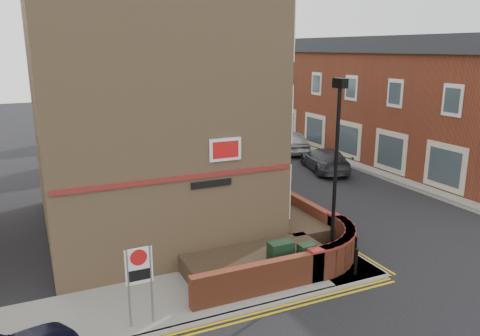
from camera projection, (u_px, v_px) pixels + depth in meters
name	position (u px, v px, depth m)	size (l,w,h in m)	color
ground	(310.00, 296.00, 14.19)	(120.00, 120.00, 0.00)	black
pavement_corner	(184.00, 296.00, 14.08)	(13.00, 3.00, 0.12)	gray
pavement_main	(196.00, 168.00, 29.07)	(2.00, 32.00, 0.12)	gray
pavement_far	(369.00, 161.00, 30.86)	(4.00, 40.00, 0.12)	gray
kerb_side	(201.00, 322.00, 12.76)	(13.00, 0.15, 0.12)	gray
kerb_main_near	(211.00, 166.00, 29.47)	(0.15, 32.00, 0.12)	gray
kerb_main_far	(344.00, 164.00, 30.05)	(0.15, 40.00, 0.12)	gray
yellow_lines_side	(204.00, 329.00, 12.56)	(13.00, 0.28, 0.01)	gold
yellow_lines_main	(215.00, 167.00, 29.58)	(0.28, 32.00, 0.01)	gold
corner_building	(144.00, 76.00, 18.53)	(8.95, 10.40, 13.60)	#A17D56
garden_wall	(271.00, 263.00, 16.39)	(6.80, 6.00, 1.20)	brown
lamppost	(335.00, 175.00, 15.05)	(0.25, 0.50, 6.30)	black
utility_cabinet_large	(281.00, 259.00, 15.03)	(0.80, 0.45, 1.20)	black
utility_cabinet_small	(307.00, 260.00, 15.10)	(0.55, 0.40, 1.10)	black
bollard_near	(356.00, 262.00, 15.20)	(0.11, 0.11, 0.90)	black
bollard_far	(355.00, 249.00, 16.15)	(0.11, 0.11, 0.90)	black
zone_sign	(139.00, 272.00, 12.20)	(0.72, 0.07, 2.20)	slate
far_terrace	(353.00, 94.00, 33.99)	(5.40, 30.40, 8.00)	brown
far_terrace_cream	(235.00, 78.00, 52.47)	(5.40, 12.40, 8.00)	beige
tree_near	(206.00, 96.00, 26.18)	(3.64, 3.65, 6.70)	#382B1E
tree_mid	(166.00, 79.00, 33.10)	(4.03, 4.03, 7.42)	#382B1E
tree_far	(141.00, 76.00, 40.22)	(3.81, 3.81, 7.00)	#382B1E
traffic_light_assembly	(162.00, 108.00, 36.47)	(0.20, 0.16, 4.20)	black
silver_car_near	(228.00, 159.00, 28.40)	(1.59, 4.57, 1.50)	#B8BCC1
red_car_main	(206.00, 146.00, 32.65)	(2.14, 4.64, 1.29)	#9E2611
grey_car_far	(325.00, 160.00, 28.48)	(1.97, 4.85, 1.41)	#34343A
silver_car_far	(293.00, 142.00, 33.52)	(1.85, 4.59, 1.56)	#A0A2A7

